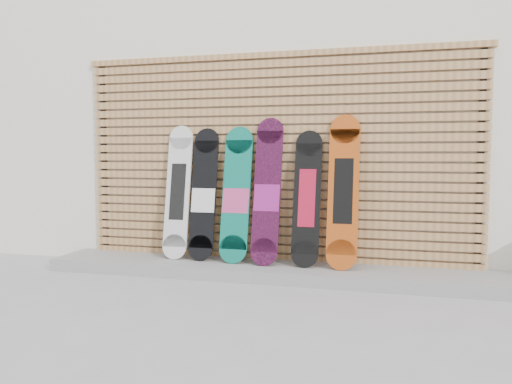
# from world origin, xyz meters

# --- Properties ---
(ground) EXTENTS (80.00, 80.00, 0.00)m
(ground) POSITION_xyz_m (0.00, 0.00, 0.00)
(ground) COLOR #9C9C9F
(ground) RESTS_ON ground
(building) EXTENTS (12.00, 5.00, 3.60)m
(building) POSITION_xyz_m (0.50, 3.50, 1.80)
(building) COLOR white
(building) RESTS_ON ground
(concrete_step) EXTENTS (4.60, 0.70, 0.12)m
(concrete_step) POSITION_xyz_m (-0.15, 0.68, 0.06)
(concrete_step) COLOR gray
(concrete_step) RESTS_ON ground
(slat_wall) EXTENTS (4.26, 0.08, 2.29)m
(slat_wall) POSITION_xyz_m (-0.15, 0.97, 1.21)
(slat_wall) COLOR #AE7B48
(slat_wall) RESTS_ON ground
(snowboard_0) EXTENTS (0.27, 0.29, 1.43)m
(snowboard_0) POSITION_xyz_m (-1.17, 0.80, 0.83)
(snowboard_0) COLOR silver
(snowboard_0) RESTS_ON concrete_step
(snowboard_1) EXTENTS (0.27, 0.30, 1.40)m
(snowboard_1) POSITION_xyz_m (-0.87, 0.80, 0.81)
(snowboard_1) COLOR black
(snowboard_1) RESTS_ON concrete_step
(snowboard_2) EXTENTS (0.29, 0.33, 1.41)m
(snowboard_2) POSITION_xyz_m (-0.51, 0.78, 0.81)
(snowboard_2) COLOR #0B6E5C
(snowboard_2) RESTS_ON concrete_step
(snowboard_3) EXTENTS (0.28, 0.36, 1.50)m
(snowboard_3) POSITION_xyz_m (-0.17, 0.76, 0.86)
(snowboard_3) COLOR black
(snowboard_3) RESTS_ON concrete_step
(snowboard_4) EXTENTS (0.27, 0.34, 1.36)m
(snowboard_4) POSITION_xyz_m (0.23, 0.78, 0.80)
(snowboard_4) COLOR black
(snowboard_4) RESTS_ON concrete_step
(snowboard_5) EXTENTS (0.30, 0.36, 1.52)m
(snowboard_5) POSITION_xyz_m (0.59, 0.77, 0.88)
(snowboard_5) COLOR #B44913
(snowboard_5) RESTS_ON concrete_step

